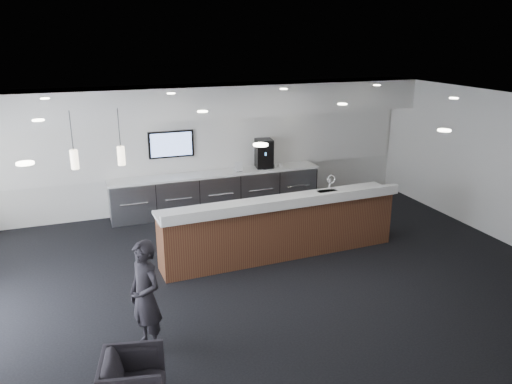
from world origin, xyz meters
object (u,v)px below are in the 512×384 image
object	(u,v)px
service_counter	(281,227)
armchair	(133,382)
coffee_machine	(264,153)
lounge_guest	(145,297)

from	to	relation	value
service_counter	armchair	bearing A→B (deg)	-136.99
coffee_machine	lounge_guest	bearing A→B (deg)	-116.71
service_counter	coffee_machine	xyz separation A→B (m)	(0.78, 2.94, 0.72)
service_counter	lounge_guest	size ratio (longest dim) A/B	3.02
coffee_machine	lounge_guest	size ratio (longest dim) A/B	0.44
coffee_machine	lounge_guest	distance (m)	6.27
coffee_machine	armchair	world-z (taller)	coffee_machine
coffee_machine	armchair	xyz separation A→B (m)	(-3.94, -6.15, -0.97)
service_counter	lounge_guest	distance (m)	3.57
coffee_machine	lounge_guest	xyz separation A→B (m)	(-3.62, -5.10, -0.51)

